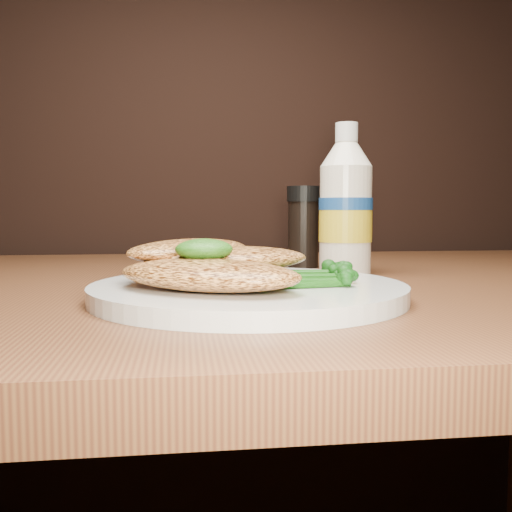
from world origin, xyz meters
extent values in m
cylinder|color=silver|center=(-0.08, 0.89, 0.76)|extent=(0.30, 0.30, 0.02)
ellipsoid|color=#F49D4D|center=(-0.12, 0.85, 0.78)|extent=(0.19, 0.17, 0.03)
ellipsoid|color=#F49D4D|center=(-0.10, 0.91, 0.79)|extent=(0.17, 0.11, 0.02)
ellipsoid|color=#F49D4D|center=(-0.13, 0.93, 0.79)|extent=(0.16, 0.16, 0.02)
ellipsoid|color=black|center=(-0.12, 0.87, 0.80)|extent=(0.05, 0.05, 0.02)
camera|label=1|loc=(-0.14, 0.37, 0.83)|focal=39.64mm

